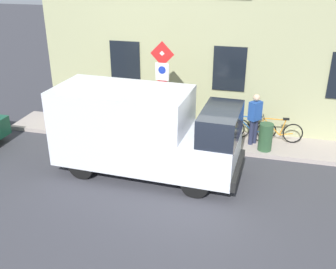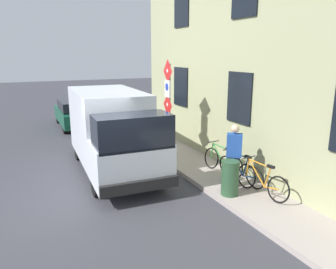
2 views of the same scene
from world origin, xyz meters
name	(u,v)px [view 1 (image 1 of 2)]	position (x,y,z in m)	size (l,w,h in m)	color
ground_plane	(205,200)	(0.00, 0.00, 0.00)	(80.00, 80.00, 0.00)	#3B3B42
sidewalk_slab	(222,141)	(3.58, 0.00, 0.07)	(1.63, 15.47, 0.14)	#AA9D95
building_facade	(233,26)	(4.74, 0.00, 3.74)	(0.75, 13.47, 7.47)	tan
sign_post_stacked	(162,81)	(2.97, 1.95, 2.24)	(0.17, 0.56, 3.23)	#474C47
delivery_van	(143,130)	(1.07, 2.03, 1.33)	(2.25, 5.42, 2.50)	silver
bicycle_orange	(277,131)	(3.84, -1.75, 0.51)	(0.46, 1.71, 0.89)	black
bicycle_blue	(250,129)	(3.84, -0.89, 0.51)	(0.46, 1.71, 0.89)	black
bicycle_green	(225,126)	(3.84, -0.03, 0.51)	(0.46, 1.71, 0.89)	black
pedestrian	(255,117)	(3.51, -0.99, 1.07)	(0.48, 0.45, 1.72)	#262B47
litter_bin	(266,137)	(3.12, -1.40, 0.59)	(0.44, 0.44, 0.90)	#2D5133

